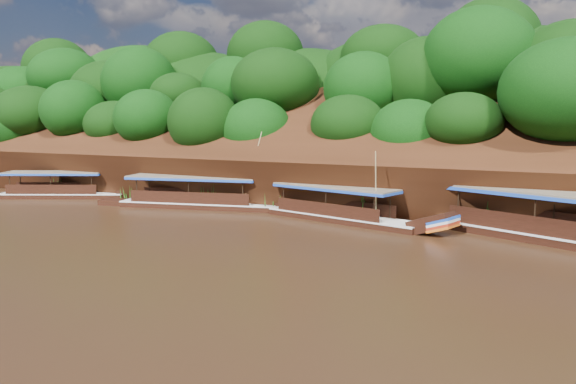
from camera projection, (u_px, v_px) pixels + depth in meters
The scene contains 6 objects.
ground at pixel (308, 250), 28.52m from camera, with size 160.00×160.00×0.00m, color black.
riverbank at pixel (420, 174), 48.33m from camera, with size 120.00×30.06×19.40m.
boat_1 at pixel (352, 215), 36.03m from camera, with size 13.30×4.94×5.16m.
boat_2 at pixel (214, 201), 41.83m from camera, with size 15.26×5.40×6.18m.
boat_3 at pixel (71, 192), 47.55m from camera, with size 11.91×7.13×2.63m.
reeds at pixel (326, 204), 38.08m from camera, with size 49.59×2.01×2.14m.
Camera 1 is at (11.83, -25.28, 6.64)m, focal length 35.00 mm.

